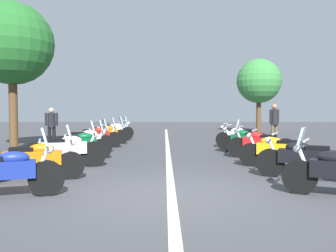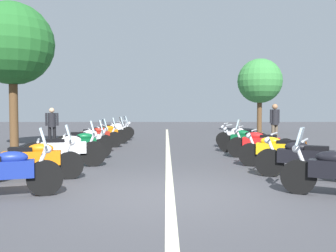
# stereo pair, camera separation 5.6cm
# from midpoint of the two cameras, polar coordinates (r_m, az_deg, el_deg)

# --- Properties ---
(ground_plane) EXTENTS (80.00, 80.00, 0.00)m
(ground_plane) POSITION_cam_midpoint_polar(r_m,az_deg,el_deg) (6.49, 0.30, -10.86)
(ground_plane) COLOR #424247
(lane_centre_stripe) EXTENTS (29.48, 0.16, 0.01)m
(lane_centre_stripe) POSITION_cam_midpoint_polar(r_m,az_deg,el_deg) (13.57, -0.15, -3.83)
(lane_centre_stripe) COLOR beige
(lane_centre_stripe) RESTS_ON ground_plane
(motorcycle_left_row_0) EXTENTS (0.87, 1.98, 1.20)m
(motorcycle_left_row_0) POSITION_cam_midpoint_polar(r_m,az_deg,el_deg) (6.77, -24.64, -6.54)
(motorcycle_left_row_0) COLOR black
(motorcycle_left_row_0) RESTS_ON ground_plane
(motorcycle_left_row_1) EXTENTS (0.77, 2.12, 1.19)m
(motorcycle_left_row_1) POSITION_cam_midpoint_polar(r_m,az_deg,el_deg) (8.23, -20.48, -4.94)
(motorcycle_left_row_1) COLOR black
(motorcycle_left_row_1) RESTS_ON ground_plane
(motorcycle_left_row_2) EXTENTS (0.81, 2.13, 1.23)m
(motorcycle_left_row_2) POSITION_cam_midpoint_polar(r_m,az_deg,el_deg) (9.85, -16.01, -3.55)
(motorcycle_left_row_2) COLOR black
(motorcycle_left_row_2) RESTS_ON ground_plane
(motorcycle_left_row_3) EXTENTS (0.78, 1.96, 1.20)m
(motorcycle_left_row_3) POSITION_cam_midpoint_polar(r_m,az_deg,el_deg) (11.42, -13.84, -2.79)
(motorcycle_left_row_3) COLOR black
(motorcycle_left_row_3) RESTS_ON ground_plane
(motorcycle_left_row_4) EXTENTS (1.00, 1.97, 1.20)m
(motorcycle_left_row_4) POSITION_cam_midpoint_polar(r_m,az_deg,el_deg) (13.14, -13.01, -2.10)
(motorcycle_left_row_4) COLOR black
(motorcycle_left_row_4) RESTS_ON ground_plane
(motorcycle_left_row_5) EXTENTS (0.74, 2.14, 1.21)m
(motorcycle_left_row_5) POSITION_cam_midpoint_polar(r_m,az_deg,el_deg) (14.73, -11.45, -1.57)
(motorcycle_left_row_5) COLOR black
(motorcycle_left_row_5) RESTS_ON ground_plane
(motorcycle_left_row_6) EXTENTS (0.91, 2.09, 1.21)m
(motorcycle_left_row_6) POSITION_cam_midpoint_polar(r_m,az_deg,el_deg) (16.17, -10.02, -1.19)
(motorcycle_left_row_6) COLOR black
(motorcycle_left_row_6) RESTS_ON ground_plane
(motorcycle_left_row_7) EXTENTS (0.93, 2.04, 1.22)m
(motorcycle_left_row_7) POSITION_cam_midpoint_polar(r_m,az_deg,el_deg) (17.89, -8.98, -0.83)
(motorcycle_left_row_7) COLOR black
(motorcycle_left_row_7) RESTS_ON ground_plane
(motorcycle_left_row_8) EXTENTS (0.69, 2.09, 0.99)m
(motorcycle_left_row_8) POSITION_cam_midpoint_polar(r_m,az_deg,el_deg) (19.44, -8.54, -0.62)
(motorcycle_left_row_8) COLOR black
(motorcycle_left_row_8) RESTS_ON ground_plane
(motorcycle_right_row_1) EXTENTS (1.14, 2.00, 1.00)m
(motorcycle_right_row_1) POSITION_cam_midpoint_polar(r_m,az_deg,el_deg) (8.41, 20.67, -4.80)
(motorcycle_right_row_1) COLOR black
(motorcycle_right_row_1) RESTS_ON ground_plane
(motorcycle_right_row_2) EXTENTS (1.02, 1.91, 0.99)m
(motorcycle_right_row_2) POSITION_cam_midpoint_polar(r_m,az_deg,el_deg) (9.84, 16.69, -3.72)
(motorcycle_right_row_2) COLOR black
(motorcycle_right_row_2) RESTS_ON ground_plane
(motorcycle_right_row_3) EXTENTS (1.01, 2.00, 1.21)m
(motorcycle_right_row_3) POSITION_cam_midpoint_polar(r_m,az_deg,el_deg) (11.57, 14.20, -2.68)
(motorcycle_right_row_3) COLOR black
(motorcycle_right_row_3) RESTS_ON ground_plane
(motorcycle_right_row_4) EXTENTS (1.10, 1.93, 0.99)m
(motorcycle_right_row_4) POSITION_cam_midpoint_polar(r_m,az_deg,el_deg) (13.01, 12.14, -2.18)
(motorcycle_right_row_4) COLOR black
(motorcycle_right_row_4) RESTS_ON ground_plane
(motorcycle_right_row_5) EXTENTS (1.03, 1.99, 0.99)m
(motorcycle_right_row_5) POSITION_cam_midpoint_polar(r_m,az_deg,el_deg) (14.65, 11.38, -1.65)
(motorcycle_right_row_5) COLOR black
(motorcycle_right_row_5) RESTS_ON ground_plane
(traffic_cone_0) EXTENTS (0.36, 0.36, 0.61)m
(traffic_cone_0) POSITION_cam_midpoint_polar(r_m,az_deg,el_deg) (15.52, 14.52, -2.04)
(traffic_cone_0) COLOR orange
(traffic_cone_0) RESTS_ON ground_plane
(traffic_cone_1) EXTENTS (0.36, 0.36, 0.61)m
(traffic_cone_1) POSITION_cam_midpoint_polar(r_m,az_deg,el_deg) (11.77, 20.79, -3.55)
(traffic_cone_1) COLOR orange
(traffic_cone_1) RESTS_ON ground_plane
(bystander_0) EXTENTS (0.32, 0.52, 1.60)m
(bystander_0) POSITION_cam_midpoint_polar(r_m,az_deg,el_deg) (15.77, -18.00, 0.32)
(bystander_0) COLOR black
(bystander_0) RESTS_ON ground_plane
(bystander_1) EXTENTS (0.32, 0.48, 1.77)m
(bystander_1) POSITION_cam_midpoint_polar(r_m,az_deg,el_deg) (16.21, 16.33, 0.79)
(bystander_1) COLOR brown
(bystander_1) RESTS_ON ground_plane
(roadside_tree_0) EXTENTS (3.12, 3.12, 5.59)m
(roadside_tree_0) POSITION_cam_midpoint_polar(r_m,az_deg,el_deg) (15.25, -23.48, 11.76)
(roadside_tree_0) COLOR brown
(roadside_tree_0) RESTS_ON ground_plane
(roadside_tree_1) EXTENTS (2.97, 2.97, 4.96)m
(roadside_tree_1) POSITION_cam_midpoint_polar(r_m,az_deg,el_deg) (25.18, 14.09, 6.87)
(roadside_tree_1) COLOR brown
(roadside_tree_1) RESTS_ON ground_plane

